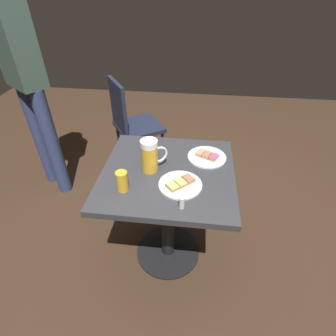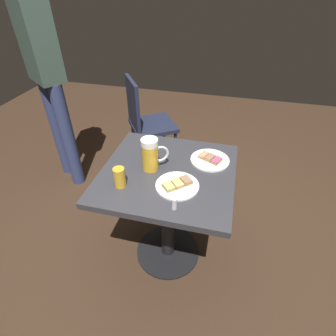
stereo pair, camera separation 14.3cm
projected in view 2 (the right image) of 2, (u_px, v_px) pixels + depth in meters
ground_plane at (168, 251)px, 1.88m from camera, size 6.00×6.00×0.00m
cafe_table at (168, 193)px, 1.54m from camera, size 0.72×0.70×0.73m
plate_near at (177, 185)px, 1.33m from camera, size 0.22×0.22×0.03m
plate_far at (210, 159)px, 1.51m from camera, size 0.22×0.22×0.03m
beer_mug at (151, 154)px, 1.40m from camera, size 0.14×0.11×0.19m
beer_glass_small at (120, 177)px, 1.31m from camera, size 0.06×0.06×0.11m
salt_shaker at (174, 204)px, 1.20m from camera, size 0.02×0.02×0.06m
cafe_chair at (146, 120)px, 2.37m from camera, size 0.53×0.53×0.90m
patron_standing at (46, 73)px, 1.98m from camera, size 0.37×0.33×1.68m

